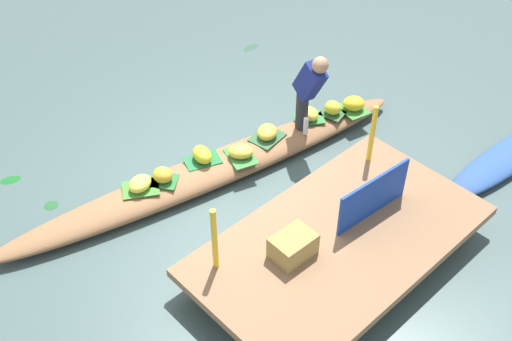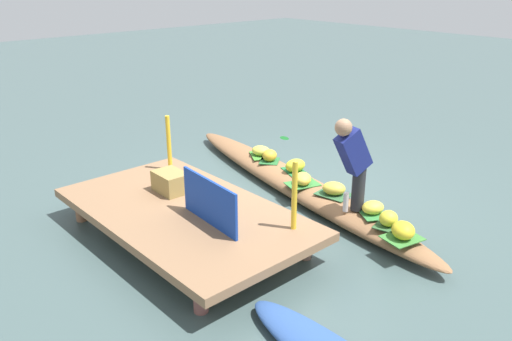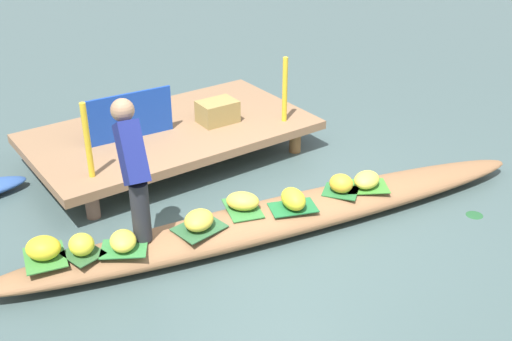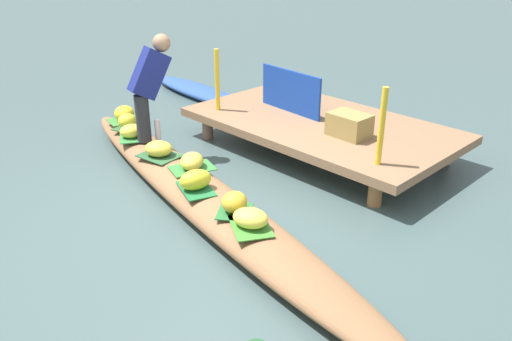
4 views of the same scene
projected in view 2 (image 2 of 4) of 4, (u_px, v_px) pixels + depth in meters
The scene contains 27 objects.
canal_water at pixel (293, 191), 7.52m from camera, with size 40.00×40.00×0.00m, color #415655.
dock_platform at pixel (185, 213), 6.10m from camera, with size 3.20×1.80×0.38m.
vendor_boat at pixel (294, 183), 7.48m from camera, with size 5.58×0.61×0.25m, color #8C613E.
leaf_mat_0 at pixel (402, 238), 5.68m from camera, with size 0.41×0.33×0.01m, color #3B7D34.
banana_bunch_0 at pixel (403, 230), 5.65m from camera, with size 0.29×0.25×0.19m, color yellow.
leaf_mat_1 at pixel (295, 172), 7.54m from camera, with size 0.44×0.27×0.01m, color #206A35.
banana_bunch_1 at pixel (295, 165), 7.51m from camera, with size 0.31×0.21×0.19m, color yellow.
leaf_mat_2 at pixel (372, 213), 6.25m from camera, with size 0.39×0.29×0.01m, color #347D3B.
banana_bunch_2 at pixel (373, 207), 6.23m from camera, with size 0.28×0.22×0.16m, color yellow.
leaf_mat_3 at pixel (334, 194), 6.79m from camera, with size 0.42×0.33×0.01m, color #2D5B34.
banana_bunch_3 at pixel (334, 188), 6.76m from camera, with size 0.30×0.25×0.17m, color gold.
leaf_mat_4 at pixel (261, 155), 8.19m from camera, with size 0.42×0.31×0.01m, color #3F842E.
banana_bunch_4 at pixel (261, 151), 8.16m from camera, with size 0.30×0.23×0.16m, color #E7D749.
leaf_mat_5 at pixel (303, 184), 7.10m from camera, with size 0.44×0.30×0.01m, color #357835.
banana_bunch_5 at pixel (303, 179), 7.08m from camera, with size 0.31×0.23×0.16m, color yellow.
leaf_mat_6 at pixel (270, 161), 7.96m from camera, with size 0.33×0.28×0.01m, color #276833.
banana_bunch_6 at pixel (270, 155), 7.92m from camera, with size 0.24×0.22×0.18m, color gold.
leaf_mat_7 at pixel (388, 226), 5.96m from camera, with size 0.31×0.27×0.01m, color #2F5A2F.
banana_bunch_7 at pixel (389, 218), 5.92m from camera, with size 0.22×0.21×0.18m, color yellow.
vendor_person at pixel (353, 159), 6.06m from camera, with size 0.27×0.53×1.19m.
water_bottle at pixel (346, 202), 6.28m from camera, with size 0.07×0.07×0.24m, color silver.
market_banner at pixel (209, 202), 5.64m from camera, with size 1.01×0.03×0.53m, color #163B9E.
railing_post_west at pixel (294, 196), 5.49m from camera, with size 0.06×0.06×0.78m, color yellow.
railing_post_east at pixel (169, 143), 7.15m from camera, with size 0.06×0.06×0.78m, color yellow.
produce_crate at pixel (171, 182), 6.52m from camera, with size 0.44×0.32×0.26m, color olive.
drifting_plant_0 at pixel (284, 138), 9.87m from camera, with size 0.25×0.15×0.01m, color #155C20.
drifting_plant_1 at pixel (260, 148), 9.31m from camera, with size 0.17×0.17×0.01m, color #21532B.
Camera 2 is at (-4.75, 5.03, 3.02)m, focal length 36.38 mm.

